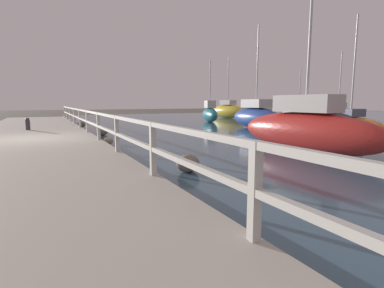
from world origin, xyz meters
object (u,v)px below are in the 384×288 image
sailboat_white (299,112)px  sailboat_orange (350,124)px  sailboat_teal (210,113)px  sailboat_red (305,129)px  sailboat_yellow (228,111)px  sailboat_navy (338,114)px  sailboat_blue (256,116)px  mooring_bollard (28,124)px

sailboat_white → sailboat_orange: (-7.92, -11.34, -0.17)m
sailboat_white → sailboat_teal: (-9.91, 0.49, 0.02)m
sailboat_red → sailboat_yellow: size_ratio=1.09×
sailboat_white → sailboat_yellow: sailboat_yellow is taller
sailboat_orange → sailboat_red: (-7.08, -3.44, 0.26)m
sailboat_navy → sailboat_red: bearing=-169.4°
sailboat_teal → sailboat_white: bearing=15.3°
sailboat_red → sailboat_blue: sailboat_red is taller
sailboat_red → sailboat_navy: sailboat_red is taller
sailboat_white → sailboat_navy: 5.60m
sailboat_red → sailboat_teal: bearing=69.0°
sailboat_yellow → mooring_bollard: bearing=-157.3°
sailboat_white → sailboat_orange: bearing=-117.2°
sailboat_teal → mooring_bollard: bearing=-138.0°
sailboat_yellow → sailboat_blue: (-5.34, -11.45, -0.01)m
sailboat_white → sailboat_red: (-15.01, -14.78, 0.08)m
sailboat_yellow → sailboat_red: bearing=-123.7°
sailboat_orange → sailboat_yellow: sailboat_yellow is taller
mooring_bollard → sailboat_blue: size_ratio=0.09×
sailboat_teal → sailboat_orange: bearing=-62.4°
mooring_bollard → sailboat_orange: size_ratio=0.10×
sailboat_navy → sailboat_blue: sailboat_blue is taller
sailboat_teal → sailboat_yellow: (4.81, 4.52, 0.07)m
sailboat_yellow → sailboat_orange: bearing=-107.0°
mooring_bollard → sailboat_red: (8.51, -9.24, 0.14)m
sailboat_orange → sailboat_blue: (-2.50, 4.90, 0.25)m
mooring_bollard → sailboat_orange: bearing=-20.4°
sailboat_teal → sailboat_yellow: bearing=61.3°
sailboat_yellow → sailboat_blue: size_ratio=0.97×
mooring_bollard → sailboat_red: size_ratio=0.09×
sailboat_orange → sailboat_navy: 8.88m
sailboat_red → sailboat_yellow: (9.92, 19.79, 0.00)m
mooring_bollard → sailboat_white: (23.51, 5.54, 0.06)m
sailboat_white → sailboat_red: sailboat_red is taller
sailboat_white → sailboat_orange: sailboat_orange is taller
sailboat_orange → sailboat_blue: 5.51m
sailboat_white → sailboat_blue: (-10.43, -6.44, 0.08)m
sailboat_teal → sailboat_navy: bearing=-16.4°
sailboat_white → sailboat_orange: 13.83m
sailboat_yellow → sailboat_white: bearing=-51.7°
mooring_bollard → sailboat_white: bearing=13.3°
sailboat_blue → sailboat_navy: bearing=8.5°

